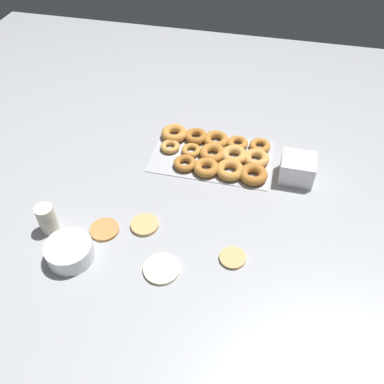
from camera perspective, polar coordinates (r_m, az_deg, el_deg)
ground_plane at (r=1.39m, az=-2.13°, el=-4.55°), size 3.00×3.00×0.00m
pancake_0 at (r=1.39m, az=-6.66°, el=-4.58°), size 0.10×0.10×0.01m
pancake_1 at (r=1.28m, az=-4.46°, el=-10.67°), size 0.11×0.11×0.01m
pancake_2 at (r=1.31m, az=5.72°, el=-9.18°), size 0.08×0.08×0.01m
pancake_3 at (r=1.40m, az=-12.18°, el=-5.17°), size 0.10×0.10×0.01m
donut_tray at (r=1.63m, az=3.52°, el=5.39°), size 0.47×0.29×0.04m
batter_bowl at (r=1.34m, az=-16.81°, el=-7.98°), size 0.15×0.15×0.06m
container_stack at (r=1.57m, az=14.55°, el=3.19°), size 0.12×0.12×0.09m
paper_cup at (r=1.42m, az=-19.68°, el=-3.54°), size 0.06×0.06×0.10m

